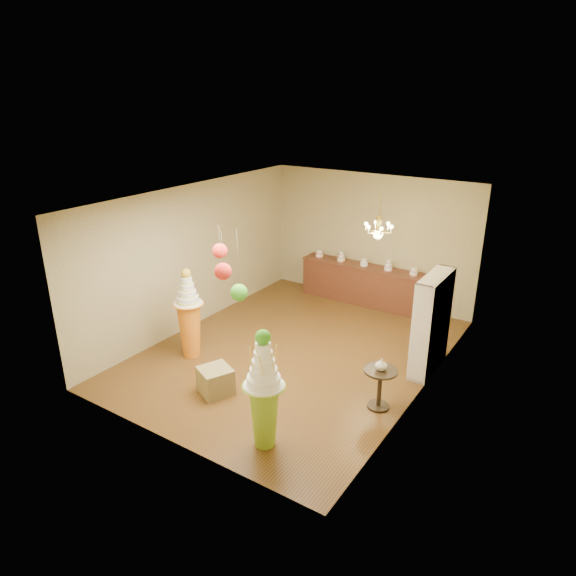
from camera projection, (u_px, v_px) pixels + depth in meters
The scene contains 17 objects.
floor at pixel (295, 352), 9.91m from camera, with size 6.50×6.50×0.00m, color #563917.
ceiling at pixel (296, 198), 8.83m from camera, with size 6.50×6.50×0.00m, color silver.
wall_back at pixel (371, 239), 11.91m from camera, with size 5.00×0.04×3.00m, color tan.
wall_front at pixel (165, 350), 6.84m from camera, with size 5.00×0.04×3.00m, color tan.
wall_left at pixel (194, 256), 10.65m from camera, with size 0.04×6.50×3.00m, color tan.
wall_right at pixel (429, 309), 8.09m from camera, with size 0.04×6.50×3.00m, color tan.
pedestal_green at pixel (264, 400), 7.08m from camera, with size 0.72×0.72×1.81m.
pedestal_orange at pixel (190, 322), 9.54m from camera, with size 0.62×0.62×1.75m.
burlap_riser at pixel (216, 381), 8.51m from camera, with size 0.50×0.50×0.45m, color #90824F.
sideboard at pixel (363, 283), 12.06m from camera, with size 3.04×0.54×1.16m.
shelving_unit at pixel (432, 323), 9.02m from camera, with size 0.33×1.20×1.80m.
round_table at pixel (380, 383), 8.04m from camera, with size 0.67×0.67×0.68m.
vase at pixel (381, 364), 7.92m from camera, with size 0.19×0.19×0.19m, color beige.
pom_red_left at pixel (223, 271), 7.14m from camera, with size 0.24×0.24×0.75m.
pom_green_mid at pixel (239, 292), 7.43m from camera, with size 0.25×0.25×1.13m.
pom_red_right at pixel (220, 251), 7.40m from camera, with size 0.22×0.22×0.54m.
chandelier at pixel (378, 231), 9.42m from camera, with size 0.61×0.61×0.85m.
Camera 1 is at (4.71, -7.43, 4.74)m, focal length 32.00 mm.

